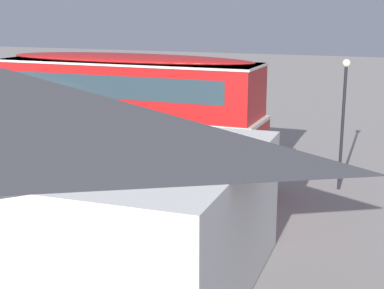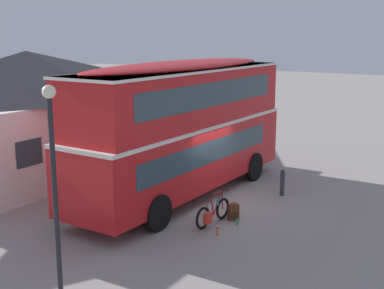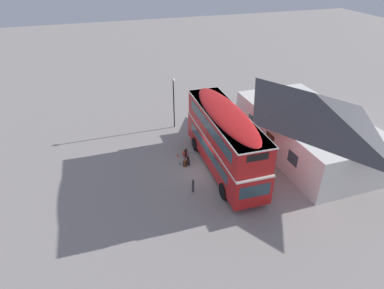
{
  "view_description": "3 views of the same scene",
  "coord_description": "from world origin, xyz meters",
  "px_view_note": "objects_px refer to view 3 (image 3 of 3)",
  "views": [
    {
      "loc": [
        -9.39,
        19.52,
        6.39
      ],
      "look_at": [
        -2.07,
        0.22,
        1.39
      ],
      "focal_mm": 52.8,
      "sensor_mm": 36.0,
      "label": 1
    },
    {
      "loc": [
        -14.47,
        -8.44,
        5.68
      ],
      "look_at": [
        -0.43,
        0.46,
        2.06
      ],
      "focal_mm": 47.74,
      "sensor_mm": 36.0,
      "label": 2
    },
    {
      "loc": [
        18.89,
        -7.17,
        14.41
      ],
      "look_at": [
        -1.68,
        -0.71,
        1.41
      ],
      "focal_mm": 30.9,
      "sensor_mm": 36.0,
      "label": 3
    }
  ],
  "objects_px": {
    "double_decker_bus": "(225,138)",
    "touring_bicycle": "(187,156)",
    "street_lamp": "(174,98)",
    "backpack_on_ground": "(185,163)",
    "water_bottle_red_squeeze": "(178,156)",
    "water_bottle_green_metal": "(180,163)",
    "kerb_bollard": "(193,185)"
  },
  "relations": [
    {
      "from": "double_decker_bus",
      "to": "touring_bicycle",
      "type": "height_order",
      "value": "double_decker_bus"
    },
    {
      "from": "touring_bicycle",
      "to": "street_lamp",
      "type": "xyz_separation_m",
      "value": [
        -5.66,
        0.52,
        2.52
      ]
    },
    {
      "from": "double_decker_bus",
      "to": "water_bottle_green_metal",
      "type": "height_order",
      "value": "double_decker_bus"
    },
    {
      "from": "double_decker_bus",
      "to": "backpack_on_ground",
      "type": "height_order",
      "value": "double_decker_bus"
    },
    {
      "from": "street_lamp",
      "to": "kerb_bollard",
      "type": "distance_m",
      "value": 9.83
    },
    {
      "from": "touring_bicycle",
      "to": "water_bottle_red_squeeze",
      "type": "xyz_separation_m",
      "value": [
        -0.67,
        -0.56,
        -0.26
      ]
    },
    {
      "from": "touring_bicycle",
      "to": "backpack_on_ground",
      "type": "distance_m",
      "value": 0.79
    },
    {
      "from": "street_lamp",
      "to": "double_decker_bus",
      "type": "bearing_deg",
      "value": 13.13
    },
    {
      "from": "water_bottle_green_metal",
      "to": "kerb_bollard",
      "type": "bearing_deg",
      "value": -0.35
    },
    {
      "from": "touring_bicycle",
      "to": "water_bottle_green_metal",
      "type": "xyz_separation_m",
      "value": [
        0.37,
        -0.66,
        -0.26
      ]
    },
    {
      "from": "double_decker_bus",
      "to": "street_lamp",
      "type": "relative_size",
      "value": 2.18
    },
    {
      "from": "touring_bicycle",
      "to": "kerb_bollard",
      "type": "relative_size",
      "value": 1.79
    },
    {
      "from": "double_decker_bus",
      "to": "backpack_on_ground",
      "type": "bearing_deg",
      "value": -114.48
    },
    {
      "from": "street_lamp",
      "to": "kerb_bollard",
      "type": "relative_size",
      "value": 4.83
    },
    {
      "from": "kerb_bollard",
      "to": "water_bottle_green_metal",
      "type": "bearing_deg",
      "value": 179.65
    },
    {
      "from": "touring_bicycle",
      "to": "kerb_bollard",
      "type": "xyz_separation_m",
      "value": [
        3.79,
        -0.68,
        0.13
      ]
    },
    {
      "from": "water_bottle_red_squeeze",
      "to": "street_lamp",
      "type": "height_order",
      "value": "street_lamp"
    },
    {
      "from": "backpack_on_ground",
      "to": "kerb_bollard",
      "type": "relative_size",
      "value": 0.57
    },
    {
      "from": "touring_bicycle",
      "to": "kerb_bollard",
      "type": "bearing_deg",
      "value": -10.13
    },
    {
      "from": "street_lamp",
      "to": "backpack_on_ground",
      "type": "bearing_deg",
      "value": -7.58
    },
    {
      "from": "touring_bicycle",
      "to": "backpack_on_ground",
      "type": "bearing_deg",
      "value": -24.93
    },
    {
      "from": "water_bottle_red_squeeze",
      "to": "street_lamp",
      "type": "distance_m",
      "value": 5.81
    },
    {
      "from": "water_bottle_green_metal",
      "to": "street_lamp",
      "type": "xyz_separation_m",
      "value": [
        -6.03,
        1.17,
        2.78
      ]
    },
    {
      "from": "backpack_on_ground",
      "to": "kerb_bollard",
      "type": "xyz_separation_m",
      "value": [
        3.08,
        -0.35,
        0.21
      ]
    },
    {
      "from": "double_decker_bus",
      "to": "water_bottle_green_metal",
      "type": "bearing_deg",
      "value": -117.6
    },
    {
      "from": "water_bottle_red_squeeze",
      "to": "water_bottle_green_metal",
      "type": "height_order",
      "value": "water_bottle_green_metal"
    },
    {
      "from": "water_bottle_red_squeeze",
      "to": "water_bottle_green_metal",
      "type": "bearing_deg",
      "value": -5.59
    },
    {
      "from": "double_decker_bus",
      "to": "water_bottle_green_metal",
      "type": "relative_size",
      "value": 41.64
    },
    {
      "from": "water_bottle_red_squeeze",
      "to": "water_bottle_green_metal",
      "type": "xyz_separation_m",
      "value": [
        1.04,
        -0.1,
        0.0
      ]
    },
    {
      "from": "water_bottle_red_squeeze",
      "to": "kerb_bollard",
      "type": "relative_size",
      "value": 0.25
    },
    {
      "from": "touring_bicycle",
      "to": "kerb_bollard",
      "type": "height_order",
      "value": "touring_bicycle"
    },
    {
      "from": "touring_bicycle",
      "to": "water_bottle_green_metal",
      "type": "height_order",
      "value": "touring_bicycle"
    }
  ]
}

